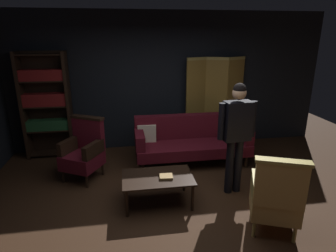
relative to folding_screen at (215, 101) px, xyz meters
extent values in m
plane|color=#331E11|center=(-1.24, -2.22, -0.99)|extent=(10.00, 10.00, 0.00)
cube|color=black|center=(-1.24, 0.23, 0.41)|extent=(7.20, 0.10, 2.80)
cube|color=olive|center=(-0.43, 0.00, -0.04)|extent=(0.44, 0.18, 1.90)
cube|color=tan|center=(-0.43, 0.00, 0.88)|extent=(0.45, 0.19, 0.06)
cube|color=olive|center=(0.00, -0.01, -0.04)|extent=(0.44, 0.20, 1.90)
cube|color=tan|center=(0.00, -0.01, 0.88)|extent=(0.44, 0.21, 0.06)
cube|color=olive|center=(0.42, 0.01, -0.04)|extent=(0.43, 0.23, 1.90)
cube|color=tan|center=(0.42, 0.01, 0.88)|extent=(0.43, 0.24, 0.06)
cube|color=black|center=(-3.81, -0.04, 0.04)|extent=(0.06, 0.32, 2.05)
cube|color=black|center=(-2.97, -0.04, 0.04)|extent=(0.06, 0.32, 2.05)
cube|color=black|center=(-3.39, 0.11, 0.04)|extent=(0.90, 0.02, 2.05)
cube|color=black|center=(-3.39, -0.04, -0.93)|extent=(0.86, 0.30, 0.02)
cube|color=black|center=(-3.39, -0.04, -0.44)|extent=(0.86, 0.30, 0.02)
cube|color=#1E4C28|center=(-3.39, -0.06, -0.33)|extent=(0.78, 0.22, 0.20)
cube|color=black|center=(-3.39, -0.04, 0.04)|extent=(0.86, 0.30, 0.02)
cube|color=maroon|center=(-3.39, -0.06, 0.17)|extent=(0.78, 0.22, 0.23)
cube|color=black|center=(-3.39, -0.04, 0.52)|extent=(0.86, 0.30, 0.02)
cube|color=maroon|center=(-3.39, -0.06, 0.64)|extent=(0.78, 0.22, 0.20)
cube|color=black|center=(-3.39, -0.04, 1.00)|extent=(0.86, 0.30, 0.02)
cylinder|color=black|center=(-1.64, -1.17, -0.88)|extent=(0.07, 0.07, 0.22)
cylinder|color=black|center=(0.26, -1.17, -0.88)|extent=(0.07, 0.07, 0.22)
cylinder|color=black|center=(-1.64, -0.57, -0.88)|extent=(0.07, 0.07, 0.22)
cylinder|color=black|center=(0.26, -0.57, -0.88)|extent=(0.07, 0.07, 0.22)
cube|color=#4C0F19|center=(-0.69, -0.87, -0.67)|extent=(2.10, 0.76, 0.20)
cube|color=#4C0F19|center=(-0.69, -0.56, -0.34)|extent=(2.10, 0.18, 0.46)
cube|color=#4C0F19|center=(-1.67, -0.87, -0.44)|extent=(0.16, 0.68, 0.26)
cube|color=#4C0F19|center=(0.29, -0.87, -0.44)|extent=(0.16, 0.68, 0.26)
cube|color=beige|center=(-1.52, -0.67, -0.42)|extent=(0.35, 0.15, 0.34)
cube|color=maroon|center=(0.14, -0.67, -0.42)|extent=(0.34, 0.14, 0.35)
cylinder|color=black|center=(-1.95, -2.36, -0.79)|extent=(0.04, 0.04, 0.39)
cylinder|color=black|center=(-1.05, -2.36, -0.79)|extent=(0.04, 0.04, 0.39)
cylinder|color=black|center=(-1.95, -1.82, -0.79)|extent=(0.04, 0.04, 0.39)
cylinder|color=black|center=(-1.05, -1.82, -0.79)|extent=(0.04, 0.04, 0.39)
cube|color=black|center=(-1.50, -2.09, -0.58)|extent=(1.00, 0.64, 0.03)
cylinder|color=tan|center=(0.16, -2.75, -0.88)|extent=(0.04, 0.04, 0.22)
cylinder|color=tan|center=(-0.27, -2.58, -0.88)|extent=(0.04, 0.04, 0.22)
cylinder|color=tan|center=(-0.02, -3.18, -0.88)|extent=(0.04, 0.04, 0.22)
cylinder|color=tan|center=(-0.44, -3.01, -0.88)|extent=(0.04, 0.04, 0.22)
cube|color=tan|center=(-0.14, -2.88, -0.65)|extent=(0.73, 0.73, 0.24)
cube|color=tan|center=(-0.23, -3.09, -0.26)|extent=(0.56, 0.32, 0.54)
cube|color=tan|center=(-0.23, -3.09, 0.03)|extent=(0.60, 0.35, 0.04)
cube|color=tan|center=(0.08, -2.97, -0.42)|extent=(0.27, 0.50, 0.22)
cube|color=tan|center=(-0.36, -2.79, -0.42)|extent=(0.27, 0.50, 0.22)
cylinder|color=black|center=(-2.97, -1.26, -0.88)|extent=(0.04, 0.04, 0.22)
cylinder|color=black|center=(-2.57, -1.49, -0.88)|extent=(0.04, 0.04, 0.22)
cylinder|color=black|center=(-2.74, -0.86, -0.88)|extent=(0.04, 0.04, 0.22)
cylinder|color=black|center=(-2.34, -1.08, -0.88)|extent=(0.04, 0.04, 0.22)
cube|color=#4C0F19|center=(-2.65, -1.17, -0.65)|extent=(0.76, 0.76, 0.24)
cube|color=#4C0F19|center=(-2.54, -0.97, -0.26)|extent=(0.55, 0.38, 0.54)
cube|color=black|center=(-2.54, -0.97, 0.03)|extent=(0.59, 0.41, 0.04)
cube|color=black|center=(-2.86, -1.05, -0.42)|extent=(0.32, 0.48, 0.22)
cube|color=black|center=(-2.44, -1.29, -0.42)|extent=(0.32, 0.48, 0.22)
cylinder|color=black|center=(-0.24, -1.95, -0.56)|extent=(0.12, 0.12, 0.86)
cylinder|color=black|center=(-0.38, -1.97, -0.56)|extent=(0.12, 0.12, 0.86)
cube|color=maroon|center=(-0.31, -1.96, -0.09)|extent=(0.33, 0.19, 0.09)
cube|color=black|center=(-0.31, -1.96, 0.16)|extent=(0.42, 0.25, 0.58)
cube|color=white|center=(-0.32, -1.85, 0.19)|extent=(0.14, 0.03, 0.41)
cube|color=maroon|center=(-0.32, -1.84, 0.42)|extent=(0.09, 0.03, 0.04)
cylinder|color=black|center=(-0.06, -1.93, 0.17)|extent=(0.09, 0.09, 0.54)
cylinder|color=black|center=(-0.56, -1.98, 0.17)|extent=(0.09, 0.09, 0.54)
sphere|color=tan|center=(-0.31, -1.96, 0.57)|extent=(0.20, 0.20, 0.20)
sphere|color=black|center=(-0.31, -1.96, 0.62)|extent=(0.18, 0.18, 0.18)
cube|color=#9E7A47|center=(-1.38, -2.14, -0.55)|extent=(0.20, 0.18, 0.03)
camera|label=1|loc=(-1.93, -5.72, 1.37)|focal=30.70mm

